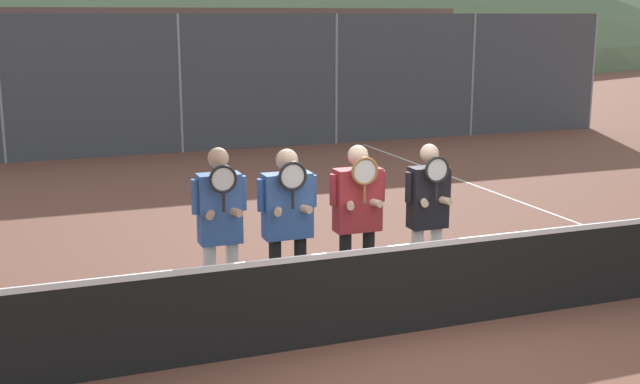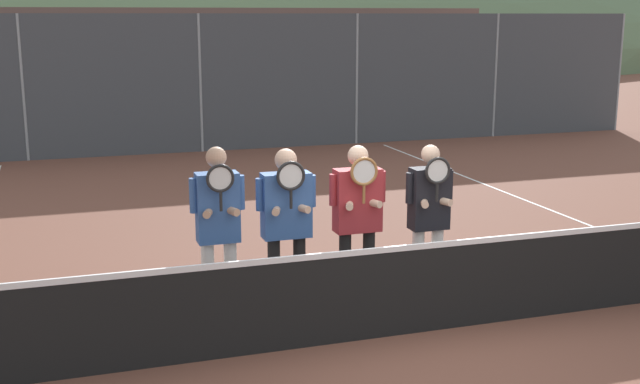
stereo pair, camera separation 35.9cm
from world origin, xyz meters
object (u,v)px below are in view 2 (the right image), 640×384
Objects in this scene: player_center_left at (286,217)px; player_center_right at (358,212)px; car_right_of_center at (454,90)px; car_left_of_center at (75,105)px; player_leftmost at (218,223)px; player_rightmost at (429,212)px; car_center at (278,98)px.

player_center_left reaches higher than player_center_right.
car_left_of_center is at bearing -178.12° from car_right_of_center.
player_leftmost reaches higher than player_center_right.
player_leftmost is 1.04× the size of player_center_right.
player_leftmost is 1.50m from player_center_right.
player_center_right is (1.50, 0.05, -0.01)m from player_leftmost.
player_rightmost is 15.34m from car_right_of_center.
player_rightmost is at bearing -118.39° from car_right_of_center.
player_leftmost is at bearing -175.92° from player_center_left.
car_left_of_center is 5.27m from car_center.
player_rightmost is (0.77, -0.12, -0.04)m from player_center_right.
car_left_of_center is at bearing 94.45° from player_leftmost.
car_center is at bearing 78.31° from player_center_right.
player_rightmost is 0.41× the size of car_left_of_center.
car_right_of_center is (5.32, 0.11, 0.06)m from car_center.
car_center is (5.26, 0.24, -0.03)m from car_left_of_center.
player_center_right is at bearing 0.03° from player_center_left.
car_left_of_center is at bearing 100.94° from player_center_right.
player_leftmost reaches higher than player_center_left.
player_center_right is 13.27m from car_left_of_center.
player_center_left is 16.04m from car_right_of_center.
car_right_of_center is (7.29, 13.50, -0.07)m from player_rightmost.
car_right_of_center is (10.58, 0.35, 0.03)m from car_left_of_center.
player_center_left is 13.15m from car_left_of_center.
car_right_of_center is (8.85, 13.38, -0.12)m from player_center_left.
player_rightmost is (2.27, -0.07, -0.05)m from player_leftmost.
player_center_right is 13.55m from car_center.
player_center_left is (0.72, 0.05, -0.00)m from player_leftmost.
car_center is at bearing 72.32° from player_leftmost.
car_left_of_center reaches higher than car_center.
player_center_right is 0.42× the size of car_left_of_center.
player_center_left is 0.41× the size of car_right_of_center.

